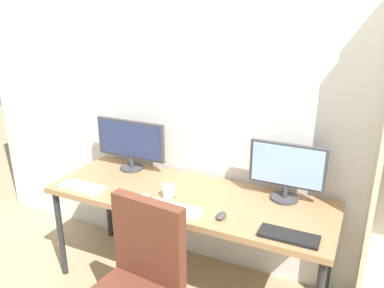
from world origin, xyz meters
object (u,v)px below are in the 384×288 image
desk (189,202)px  monitor_right (287,169)px  mouse_left_side (144,197)px  coffee_mug (168,191)px  monitor_left (131,142)px  keyboard_right (289,236)px  mouse_right_side (221,216)px  keyboard_center (173,209)px  keyboard_left (82,187)px

desk → monitor_right: monitor_right is taller
mouse_left_side → monitor_right: bearing=25.1°
mouse_left_side → coffee_mug: bearing=33.6°
monitor_left → coffee_mug: bearing=-31.6°
keyboard_right → desk: bearing=162.4°
mouse_left_side → mouse_right_side: (0.55, -0.01, 0.00)m
keyboard_center → mouse_left_side: size_ratio=3.76×
desk → keyboard_left: size_ratio=5.84×
keyboard_right → keyboard_center: bearing=180.0°
keyboard_left → monitor_right: bearing=18.5°
desk → keyboard_left: keyboard_left is taller
monitor_right → mouse_left_side: 0.95m
keyboard_left → coffee_mug: size_ratio=3.15×
desk → monitor_right: 0.69m
monitor_left → monitor_right: 1.20m
coffee_mug → monitor_right: bearing=23.3°
keyboard_center → mouse_right_side: mouse_right_side is taller
desk → keyboard_center: 0.24m
keyboard_center → mouse_left_side: bearing=168.4°
keyboard_right → coffee_mug: 0.84m
keyboard_right → keyboard_left: bearing=180.0°
desk → keyboard_left: (-0.72, -0.23, 0.06)m
keyboard_center → monitor_left: bearing=143.6°
mouse_right_side → monitor_right: bearing=54.3°
monitor_right → keyboard_right: (0.12, -0.44, -0.21)m
monitor_left → mouse_left_side: size_ratio=6.08×
monitor_left → coffee_mug: size_ratio=5.51×
coffee_mug → mouse_right_side: bearing=-13.5°
mouse_right_side → coffee_mug: (-0.42, 0.10, 0.03)m
keyboard_right → mouse_right_side: mouse_right_side is taller
keyboard_right → mouse_left_side: 0.96m
coffee_mug → mouse_left_side: bearing=-146.4°
monitor_right → keyboard_left: monitor_right is taller
desk → monitor_right: bearing=19.5°
keyboard_right → monitor_left: bearing=161.5°
keyboard_right → coffee_mug: size_ratio=3.09×
desk → mouse_left_side: size_ratio=20.28×
mouse_left_side → keyboard_right: bearing=-2.9°
desk → keyboard_right: keyboard_right is taller
monitor_right → mouse_right_side: (-0.29, -0.40, -0.20)m
monitor_right → mouse_right_side: bearing=-125.7°
monitor_left → keyboard_center: monitor_left is taller
keyboard_left → mouse_left_side: size_ratio=3.47×
mouse_left_side → mouse_right_side: bearing=-1.1°
keyboard_left → mouse_right_side: bearing=2.1°
monitor_left → monitor_right: (1.20, -0.00, -0.01)m
keyboard_left → keyboard_center: bearing=0.0°
keyboard_center → coffee_mug: (-0.11, 0.14, 0.04)m
monitor_left → mouse_right_side: 1.02m
desk → monitor_left: bearing=160.5°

